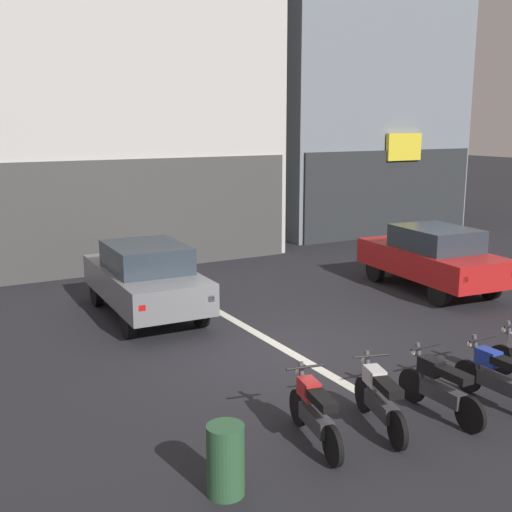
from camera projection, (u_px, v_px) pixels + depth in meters
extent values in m
plane|color=#232328|center=(286.00, 350.00, 12.01)|extent=(120.00, 120.00, 0.00)
cube|color=silver|center=(167.00, 282.00, 17.12)|extent=(0.20, 18.00, 0.01)
cube|color=#454543|center=(142.00, 215.00, 18.27)|extent=(9.36, 0.10, 3.20)
cube|color=gray|center=(335.00, 33.00, 25.70)|extent=(8.05, 7.29, 15.46)
cube|color=#292C30|center=(390.00, 194.00, 23.81)|extent=(7.73, 0.10, 3.20)
cube|color=yellow|center=(404.00, 147.00, 23.63)|extent=(1.58, 0.16, 1.00)
cylinder|color=black|center=(97.00, 292.00, 14.90)|extent=(0.20, 0.65, 0.64)
cylinder|color=black|center=(160.00, 285.00, 15.59)|extent=(0.20, 0.65, 0.64)
cylinder|color=black|center=(128.00, 322.00, 12.64)|extent=(0.20, 0.65, 0.64)
cylinder|color=black|center=(201.00, 312.00, 13.33)|extent=(0.20, 0.65, 0.64)
cube|color=slate|center=(145.00, 283.00, 14.03)|extent=(1.92, 4.16, 0.66)
cube|color=#2D3842|center=(146.00, 257.00, 13.77)|extent=(1.62, 2.03, 0.56)
cube|color=red|center=(142.00, 308.00, 11.94)|extent=(0.14, 0.07, 0.12)
cube|color=red|center=(211.00, 299.00, 12.57)|extent=(0.14, 0.07, 0.12)
cylinder|color=black|center=(375.00, 270.00, 17.15)|extent=(0.24, 0.65, 0.64)
cylinder|color=black|center=(422.00, 265.00, 17.76)|extent=(0.24, 0.65, 0.64)
cylinder|color=black|center=(439.00, 293.00, 14.82)|extent=(0.24, 0.65, 0.64)
cylinder|color=black|center=(490.00, 286.00, 15.44)|extent=(0.24, 0.65, 0.64)
cube|color=red|center=(431.00, 261.00, 16.20)|extent=(2.15, 4.25, 0.66)
cube|color=#2D3842|center=(436.00, 239.00, 15.94)|extent=(1.73, 2.11, 0.56)
cube|color=red|center=(465.00, 279.00, 14.11)|extent=(0.15, 0.07, 0.12)
cylinder|color=black|center=(298.00, 408.00, 9.00)|extent=(0.17, 0.52, 0.52)
cylinder|color=black|center=(333.00, 446.00, 7.93)|extent=(0.17, 0.52, 0.52)
cube|color=#38383D|center=(316.00, 420.00, 8.39)|extent=(0.34, 0.76, 0.22)
cube|color=black|center=(322.00, 400.00, 8.18)|extent=(0.33, 0.63, 0.12)
cube|color=red|center=(309.00, 389.00, 8.57)|extent=(0.29, 0.40, 0.24)
cylinder|color=#4C4C51|center=(303.00, 387.00, 8.78)|extent=(0.12, 0.25, 0.70)
cylinder|color=black|center=(305.00, 367.00, 8.64)|extent=(0.55, 0.14, 0.04)
sphere|color=silver|center=(299.00, 372.00, 8.87)|extent=(0.12, 0.12, 0.12)
cylinder|color=black|center=(363.00, 395.00, 9.42)|extent=(0.21, 0.52, 0.52)
cylinder|color=black|center=(397.00, 431.00, 8.33)|extent=(0.21, 0.52, 0.52)
cube|color=#38383D|center=(381.00, 406.00, 8.80)|extent=(0.40, 0.76, 0.22)
cube|color=black|center=(387.00, 387.00, 8.58)|extent=(0.38, 0.64, 0.12)
cube|color=silver|center=(375.00, 376.00, 8.98)|extent=(0.31, 0.41, 0.24)
cylinder|color=#4C4C51|center=(368.00, 375.00, 9.20)|extent=(0.13, 0.25, 0.70)
cylinder|color=black|center=(371.00, 356.00, 9.06)|extent=(0.54, 0.19, 0.04)
sphere|color=silver|center=(365.00, 361.00, 9.29)|extent=(0.12, 0.12, 0.12)
cylinder|color=black|center=(412.00, 385.00, 9.76)|extent=(0.07, 0.52, 0.52)
cylinder|color=black|center=(470.00, 415.00, 8.78)|extent=(0.07, 0.52, 0.52)
cube|color=#38383D|center=(443.00, 393.00, 9.20)|extent=(0.20, 0.74, 0.22)
cube|color=black|center=(452.00, 374.00, 9.00)|extent=(0.22, 0.60, 0.12)
cube|color=black|center=(431.00, 366.00, 9.35)|extent=(0.22, 0.36, 0.24)
cylinder|color=#4C4C51|center=(420.00, 366.00, 9.56)|extent=(0.07, 0.24, 0.70)
cylinder|color=black|center=(425.00, 347.00, 9.42)|extent=(0.55, 0.04, 0.04)
sphere|color=silver|center=(415.00, 352.00, 9.63)|extent=(0.12, 0.12, 0.12)
cylinder|color=black|center=(468.00, 376.00, 10.12)|extent=(0.07, 0.52, 0.52)
cube|color=#38383D|center=(500.00, 383.00, 9.56)|extent=(0.20, 0.74, 0.22)
cube|color=black|center=(511.00, 365.00, 9.36)|extent=(0.22, 0.60, 0.12)
cube|color=#233DB7|center=(488.00, 357.00, 9.71)|extent=(0.22, 0.36, 0.24)
cylinder|color=#4C4C51|center=(477.00, 357.00, 9.91)|extent=(0.07, 0.24, 0.70)
cylinder|color=black|center=(482.00, 339.00, 9.78)|extent=(0.55, 0.04, 0.04)
sphere|color=silver|center=(471.00, 344.00, 9.99)|extent=(0.12, 0.12, 0.12)
cylinder|color=black|center=(501.00, 360.00, 10.80)|extent=(0.08, 0.52, 0.52)
cylinder|color=#4C4C51|center=(510.00, 342.00, 10.60)|extent=(0.08, 0.24, 0.70)
sphere|color=silver|center=(505.00, 330.00, 10.67)|extent=(0.12, 0.12, 0.12)
cylinder|color=#2D5938|center=(226.00, 460.00, 7.28)|extent=(0.44, 0.44, 0.85)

